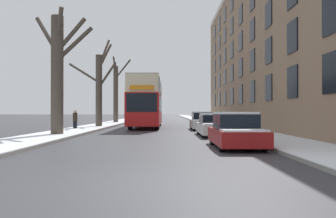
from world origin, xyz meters
name	(u,v)px	position (x,y,z in m)	size (l,w,h in m)	color
ground_plane	(132,186)	(0.00, 0.00, 0.00)	(320.00, 320.00, 0.00)	#38383D
sidewalk_left	(131,119)	(-5.90, 53.00, 0.08)	(2.88, 130.00, 0.16)	gray
sidewalk_right	(196,119)	(5.90, 53.00, 0.08)	(2.88, 130.00, 0.16)	gray
terrace_facade_right	(289,45)	(11.83, 23.27, 7.55)	(9.10, 42.06, 15.10)	#8C7056
bare_tree_left_0	(57,70)	(-5.71, 12.60, 3.89)	(3.73, 2.43, 7.32)	#4C4238
bare_tree_left_1	(98,87)	(-5.49, 22.81, 3.69)	(4.36, 1.72, 8.15)	#4C4238
bare_tree_left_2	(115,92)	(-5.68, 33.63, 3.90)	(2.22, 2.95, 7.97)	#4C4238
double_decker_bus	(146,100)	(-1.25, 23.26, 2.46)	(2.58, 11.16, 4.35)	red
parked_car_0	(235,131)	(3.42, 6.71, 0.65)	(1.78, 3.90, 1.43)	maroon
parked_car_1	(213,125)	(3.42, 13.12, 0.62)	(1.73, 4.59, 1.33)	silver
parked_car_2	(201,121)	(3.42, 19.70, 0.66)	(1.75, 4.20, 1.44)	silver
oncoming_van	(147,112)	(-2.29, 41.56, 1.34)	(2.03, 5.20, 2.48)	#333842
pedestrian_left_sidewalk	(74,119)	(-6.45, 18.71, 0.86)	(0.34, 0.34, 1.57)	black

